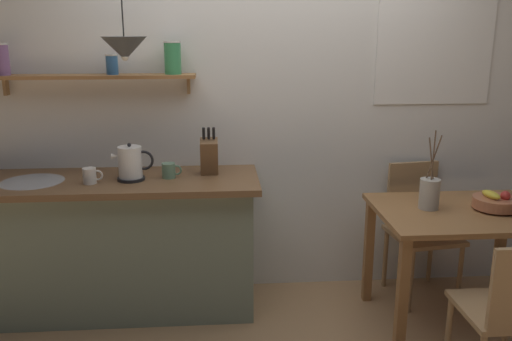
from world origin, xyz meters
The scene contains 14 objects.
ground_plane centered at (0.00, 0.00, 0.00)m, with size 14.00×14.00×0.00m, color #A87F56.
back_wall centered at (0.21, 0.65, 1.35)m, with size 6.80×0.11×2.70m.
kitchen_counter centered at (-1.00, 0.32, 0.46)m, with size 1.83×0.63×0.90m.
wall_shelf centered at (-1.07, 0.49, 1.56)m, with size 1.25×0.20×0.34m.
dining_table centered at (1.12, -0.02, 0.64)m, with size 1.02×0.77×0.75m.
dining_chair_near centered at (1.05, -0.73, 0.48)m, with size 0.39×0.42×0.86m.
dining_chair_far centered at (1.04, 0.42, 0.51)m, with size 0.47×0.49×0.91m.
fruit_bowl centered at (1.32, -0.03, 0.80)m, with size 0.26×0.26×0.12m.
twig_vase centered at (0.93, 0.02, 0.85)m, with size 0.12×0.12×0.48m.
electric_kettle centered at (-0.87, 0.27, 1.00)m, with size 0.25×0.17×0.23m.
knife_block centered at (-0.39, 0.37, 1.02)m, with size 0.11×0.16×0.31m.
coffee_mug_by_sink centered at (-1.10, 0.21, 0.95)m, with size 0.12×0.08×0.10m.
coffee_mug_spare centered at (-0.64, 0.30, 0.95)m, with size 0.12×0.08×0.09m.
pendant_lamp centered at (-0.86, 0.23, 1.70)m, with size 0.26×0.26×0.60m.
Camera 1 is at (-0.34, -2.98, 1.81)m, focal length 37.85 mm.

